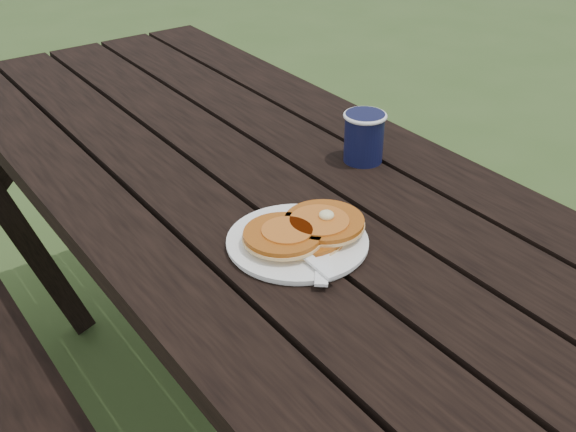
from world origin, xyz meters
TOP-DOWN VIEW (x-y plane):
  - picnic_table at (0.00, 0.00)m, footprint 1.36×1.80m
  - plate at (-0.09, -0.29)m, footprint 0.25×0.25m
  - pancake_stack at (-0.07, -0.30)m, footprint 0.21×0.13m
  - knife at (-0.07, -0.35)m, footprint 0.13×0.15m
  - fork at (-0.11, -0.36)m, footprint 0.04×0.16m
  - coffee_cup at (0.20, -0.12)m, footprint 0.08×0.08m

SIDE VIEW (x-z plane):
  - picnic_table at x=0.00m, z-range -0.01..0.74m
  - plate at x=-0.09m, z-range 0.75..0.76m
  - knife at x=-0.07m, z-range 0.76..0.76m
  - fork at x=-0.11m, z-range 0.77..0.77m
  - pancake_stack at x=-0.07m, z-range 0.76..0.79m
  - coffee_cup at x=0.20m, z-range 0.76..0.86m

